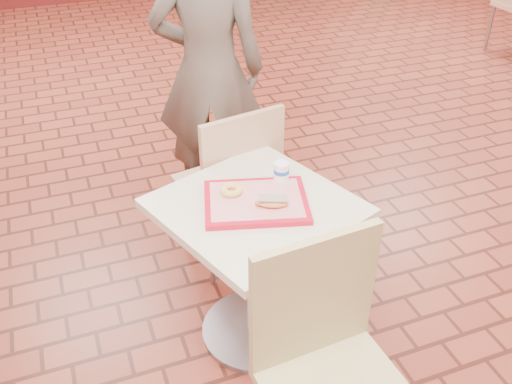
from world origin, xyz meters
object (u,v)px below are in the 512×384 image
object	(u,v)px
main_table	(256,251)
chair_main_front	(329,363)
paper_cup	(281,171)
customer	(209,71)
ring_donut	(231,190)
chair_main_back	(232,180)
serving_tray	(256,202)
long_john_donut	(272,202)

from	to	relation	value
main_table	chair_main_front	distance (m)	0.68
main_table	paper_cup	world-z (taller)	paper_cup
chair_main_front	customer	size ratio (longest dim) A/B	0.58
chair_main_front	ring_donut	size ratio (longest dim) A/B	10.84
chair_main_back	chair_main_front	bearing A→B (deg)	76.85
serving_tray	ring_donut	world-z (taller)	ring_donut
serving_tray	chair_main_back	bearing A→B (deg)	82.32
main_table	chair_main_front	world-z (taller)	chair_main_front
main_table	serving_tray	bearing A→B (deg)	0.00
ring_donut	paper_cup	distance (m)	0.23
ring_donut	chair_main_front	bearing A→B (deg)	-83.74
main_table	long_john_donut	world-z (taller)	long_john_donut
long_john_donut	customer	bearing A→B (deg)	85.03
customer	paper_cup	size ratio (longest dim) A/B	21.16
chair_main_front	paper_cup	size ratio (longest dim) A/B	12.17
chair_main_front	long_john_donut	world-z (taller)	chair_main_front
serving_tray	paper_cup	distance (m)	0.19
customer	long_john_donut	xyz separation A→B (m)	(-0.10, -1.19, -0.07)
serving_tray	chair_main_front	bearing A→B (deg)	-89.57
paper_cup	main_table	bearing A→B (deg)	-147.11
ring_donut	long_john_donut	distance (m)	0.19
ring_donut	long_john_donut	size ratio (longest dim) A/B	0.66
paper_cup	ring_donut	bearing A→B (deg)	-175.08
customer	long_john_donut	distance (m)	1.20
long_john_donut	paper_cup	distance (m)	0.19
ring_donut	customer	bearing A→B (deg)	78.01
chair_main_front	long_john_donut	size ratio (longest dim) A/B	7.11
chair_main_front	ring_donut	bearing A→B (deg)	92.18
main_table	long_john_donut	bearing A→B (deg)	-56.73
serving_tray	paper_cup	bearing A→B (deg)	32.89
customer	long_john_donut	world-z (taller)	customer
main_table	ring_donut	size ratio (longest dim) A/B	8.17
main_table	paper_cup	size ratio (longest dim) A/B	9.18
chair_main_back	customer	distance (m)	0.70
chair_main_back	serving_tray	distance (m)	0.58
long_john_donut	chair_main_front	bearing A→B (deg)	-93.50
customer	ring_donut	distance (m)	1.08
main_table	serving_tray	xyz separation A→B (m)	(0.00, 0.00, 0.26)
long_john_donut	paper_cup	xyz separation A→B (m)	(0.11, 0.16, 0.02)
serving_tray	main_table	bearing A→B (deg)	0.00
chair_main_back	ring_donut	world-z (taller)	chair_main_back
main_table	ring_donut	world-z (taller)	ring_donut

